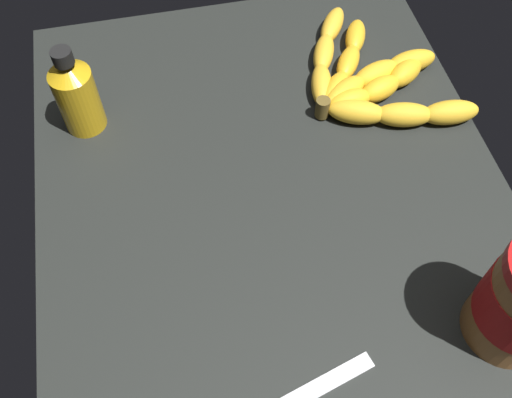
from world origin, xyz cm
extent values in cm
cube|color=black|center=(0.00, 0.00, -2.27)|extent=(81.72, 60.61, 4.54)
ellipsoid|color=gold|center=(11.97, -14.05, 1.72)|extent=(6.11, 8.84, 3.44)
ellipsoid|color=gold|center=(10.10, -20.28, 1.72)|extent=(5.15, 8.71, 3.44)
ellipsoid|color=gold|center=(9.12, -26.71, 1.72)|extent=(4.08, 8.40, 3.44)
ellipsoid|color=gold|center=(14.24, -13.66, 1.66)|extent=(4.20, 6.92, 3.32)
ellipsoid|color=gold|center=(15.50, -18.70, 1.66)|extent=(5.37, 7.27, 3.32)
ellipsoid|color=gold|center=(17.80, -23.35, 1.66)|extent=(6.30, 7.29, 3.32)
ellipsoid|color=gold|center=(15.98, -13.54, 1.65)|extent=(6.74, 8.30, 3.31)
ellipsoid|color=gold|center=(18.50, -19.10, 1.65)|extent=(5.55, 8.33, 3.31)
ellipsoid|color=gold|center=(19.80, -25.07, 1.65)|extent=(4.13, 7.99, 3.31)
ellipsoid|color=gold|center=(17.04, -12.47, 1.47)|extent=(7.49, 7.00, 2.95)
ellipsoid|color=gold|center=(21.75, -15.93, 1.47)|extent=(7.77, 6.40, 2.95)
ellipsoid|color=gold|center=(26.90, -18.69, 1.47)|extent=(7.89, 5.68, 2.95)
ellipsoid|color=gold|center=(18.29, -10.79, 1.48)|extent=(8.66, 4.90, 2.96)
ellipsoid|color=gold|center=(24.45, -12.91, 1.48)|extent=(8.68, 5.97, 2.96)
ellipsoid|color=gold|center=(30.21, -15.97, 1.48)|extent=(8.48, 6.89, 2.96)
cylinder|color=brown|center=(13.67, -9.60, 1.80)|extent=(2.00, 2.00, 3.00)
cylinder|color=gold|center=(19.52, 23.00, 4.72)|extent=(5.61, 5.61, 9.44)
cone|color=gold|center=(19.52, 23.00, 10.43)|extent=(5.61, 5.61, 1.98)
cylinder|color=black|center=(19.52, 23.00, 12.38)|extent=(2.64, 2.64, 1.93)
cube|color=silver|center=(-22.48, 0.42, 0.30)|extent=(4.58, 10.93, 0.50)
camera|label=1|loc=(-37.23, 11.05, 61.72)|focal=40.15mm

